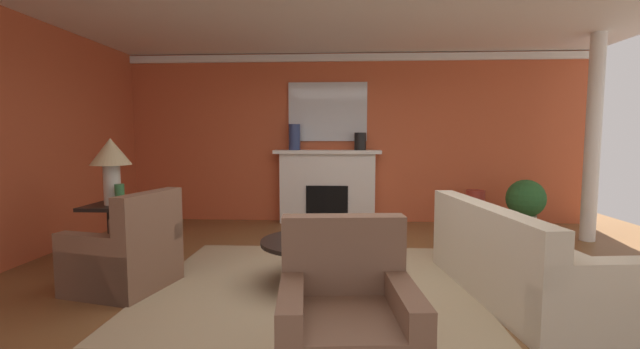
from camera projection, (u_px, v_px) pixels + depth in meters
name	position (u px, v px, depth m)	size (l,w,h in m)	color
ground_plane	(347.00, 286.00, 4.07)	(9.69, 9.69, 0.00)	brown
wall_fireplace	(346.00, 139.00, 7.15)	(8.06, 0.12, 2.87)	#C65633
crown_moulding	(347.00, 58.00, 6.95)	(8.06, 0.08, 0.12)	white
area_rug	(311.00, 284.00, 4.12)	(3.08, 2.73, 0.01)	tan
fireplace	(327.00, 189.00, 7.04)	(1.80, 0.35, 1.24)	white
mantel_mirror	(328.00, 112.00, 7.04)	(1.33, 0.04, 0.99)	silver
sofa	(515.00, 264.00, 3.79)	(1.15, 2.19, 0.85)	beige
armchair_near_window	(127.00, 257.00, 3.98)	(0.96, 0.96, 0.95)	brown
armchair_facing_fireplace	(347.00, 330.00, 2.48)	(0.87, 0.87, 0.95)	brown
coffee_table	(311.00, 251.00, 4.09)	(1.00, 1.00, 0.45)	black
side_table	(114.00, 231.00, 4.70)	(0.56, 0.56, 0.70)	black
table_lamp	(111.00, 158.00, 4.63)	(0.44, 0.44, 0.75)	beige
vase_on_side_table	(120.00, 195.00, 4.54)	(0.10, 0.10, 0.25)	#33703D
vase_mantel_right	(360.00, 141.00, 6.88)	(0.20, 0.20, 0.29)	black
vase_tall_corner	(475.00, 209.00, 6.63)	(0.30, 0.30, 0.61)	#9E3328
vase_mantel_left	(294.00, 137.00, 6.94)	(0.19, 0.19, 0.43)	navy
book_red_cover	(315.00, 239.00, 4.02)	(0.24, 0.18, 0.04)	tan
book_art_folio	(303.00, 231.00, 4.19)	(0.19, 0.20, 0.05)	tan
potted_plant	(526.00, 202.00, 6.15)	(0.56, 0.56, 0.83)	#BCB29E
column_white	(593.00, 139.00, 5.74)	(0.20, 0.20, 2.87)	white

